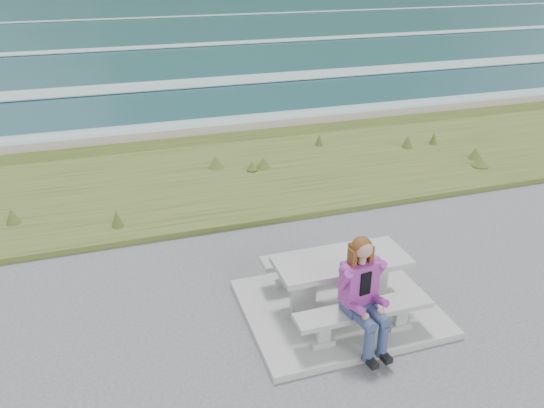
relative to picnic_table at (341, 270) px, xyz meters
name	(u,v)px	position (x,y,z in m)	size (l,w,h in m)	color
concrete_slab	(339,308)	(0.00, 0.00, -0.63)	(2.60, 2.10, 0.10)	#9F9F9A
picnic_table	(341,270)	(0.00, 0.00, 0.00)	(1.80, 0.75, 0.75)	#9F9F9A
bench_landward	(364,314)	(0.00, -0.70, -0.23)	(1.80, 0.35, 0.45)	#9F9F9A
bench_seaward	(321,258)	(0.00, 0.70, -0.23)	(1.80, 0.35, 0.45)	#9F9F9A
grass_verge	(245,178)	(0.00, 5.00, -0.68)	(160.00, 4.50, 0.22)	#364A1B
shore_drop	(216,138)	(0.00, 7.90, -0.68)	(160.00, 0.80, 2.20)	#605948
ocean	(151,73)	(0.00, 25.09, -2.42)	(1600.00, 1600.00, 0.09)	#1D4B52
seated_woman	(365,310)	(-0.07, -0.84, -0.05)	(0.50, 0.78, 1.46)	navy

